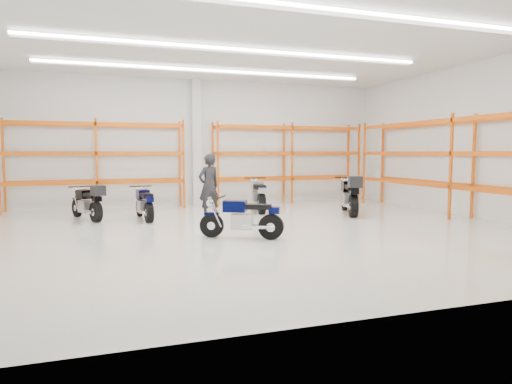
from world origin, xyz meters
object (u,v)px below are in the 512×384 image
object	(u,v)px
motorcycle_back_b	(144,204)
motorcycle_back_c	(258,196)
standing_man	(209,186)
motorcycle_back_a	(88,203)
motorcycle_back_d	(350,196)
motorcycle_main	(245,219)
structural_column	(197,143)

from	to	relation	value
motorcycle_back_b	motorcycle_back_c	world-z (taller)	motorcycle_back_c
standing_man	motorcycle_back_b	bearing A→B (deg)	-35.15
motorcycle_back_a	motorcycle_back_d	world-z (taller)	motorcycle_back_d
motorcycle_back_d	motorcycle_main	bearing A→B (deg)	-147.34
motorcycle_main	motorcycle_back_d	bearing A→B (deg)	32.66
motorcycle_back_b	standing_man	distance (m)	1.89
standing_man	structural_column	size ratio (longest dim) A/B	0.42
structural_column	motorcycle_back_c	bearing A→B (deg)	-57.02
motorcycle_main	structural_column	xyz separation A→B (m)	(0.25, 6.69, 1.81)
motorcycle_back_b	structural_column	xyz separation A→B (m)	(2.12, 3.10, 1.81)
standing_man	structural_column	bearing A→B (deg)	-117.86
motorcycle_main	motorcycle_back_a	world-z (taller)	motorcycle_back_a
motorcycle_back_b	motorcycle_main	bearing A→B (deg)	-62.49
motorcycle_back_a	structural_column	xyz separation A→B (m)	(3.63, 2.65, 1.77)
motorcycle_back_a	motorcycle_back_c	bearing A→B (deg)	3.33
motorcycle_main	motorcycle_back_c	xyz separation A→B (m)	(1.78, 4.34, 0.06)
motorcycle_back_b	standing_man	bearing A→B (deg)	-13.01
motorcycle_back_a	motorcycle_back_c	world-z (taller)	motorcycle_back_c
motorcycle_back_c	motorcycle_back_d	bearing A→B (deg)	-34.31
standing_man	motorcycle_main	bearing A→B (deg)	69.62
motorcycle_back_b	motorcycle_back_c	size ratio (longest dim) A/B	0.88
motorcycle_back_b	standing_man	world-z (taller)	standing_man
motorcycle_back_c	standing_man	size ratio (longest dim) A/B	1.16
motorcycle_back_b	structural_column	world-z (taller)	structural_column
motorcycle_back_a	motorcycle_back_b	world-z (taller)	motorcycle_back_a
motorcycle_back_d	structural_column	world-z (taller)	structural_column
motorcycle_main	motorcycle_back_c	bearing A→B (deg)	67.67
structural_column	motorcycle_back_b	bearing A→B (deg)	-124.43
motorcycle_main	standing_man	size ratio (longest dim) A/B	0.92
motorcycle_back_b	motorcycle_back_c	distance (m)	3.73
motorcycle_main	motorcycle_back_a	xyz separation A→B (m)	(-3.37, 4.04, 0.05)
motorcycle_back_d	motorcycle_back_c	bearing A→B (deg)	145.69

